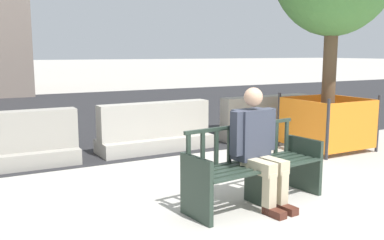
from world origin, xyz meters
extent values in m
plane|color=#B7B2A8|center=(0.00, 0.00, 0.00)|extent=(200.00, 200.00, 0.00)
cube|color=#28282B|center=(0.00, 8.70, 0.00)|extent=(120.00, 12.00, 0.01)
cube|color=#28382D|center=(-1.06, 0.15, 0.33)|extent=(0.11, 0.52, 0.66)
cube|color=#28382D|center=(0.57, 0.34, 0.33)|extent=(0.11, 0.52, 0.66)
cube|color=#28382D|center=(-0.24, 0.25, 0.22)|extent=(0.08, 0.33, 0.45)
cube|color=#28382D|center=(-0.22, 0.02, 0.45)|extent=(1.60, 0.26, 0.02)
cube|color=#28382D|center=(-0.23, 0.13, 0.45)|extent=(1.60, 0.26, 0.02)
cube|color=#28382D|center=(-0.24, 0.25, 0.45)|extent=(1.60, 0.26, 0.02)
cube|color=#28382D|center=(-0.26, 0.36, 0.45)|extent=(1.60, 0.26, 0.02)
cube|color=#28382D|center=(-0.27, 0.48, 0.45)|extent=(1.60, 0.26, 0.02)
cube|color=#28382D|center=(-0.27, 0.49, 0.86)|extent=(1.59, 0.22, 0.04)
cube|color=#28382D|center=(-1.02, 0.40, 0.65)|extent=(0.05, 0.03, 0.38)
cube|color=#28382D|center=(-0.83, 0.42, 0.65)|extent=(0.05, 0.03, 0.38)
cube|color=#28382D|center=(-0.64, 0.44, 0.65)|extent=(0.05, 0.03, 0.38)
cube|color=#28382D|center=(-0.46, 0.46, 0.65)|extent=(0.05, 0.03, 0.38)
cube|color=#28382D|center=(-0.27, 0.49, 0.65)|extent=(0.05, 0.03, 0.38)
cube|color=#28382D|center=(-0.09, 0.51, 0.65)|extent=(0.05, 0.03, 0.38)
cube|color=#28382D|center=(0.10, 0.53, 0.65)|extent=(0.05, 0.03, 0.38)
cube|color=#28382D|center=(0.29, 0.55, 0.65)|extent=(0.05, 0.03, 0.38)
cube|color=#28382D|center=(0.47, 0.57, 0.65)|extent=(0.05, 0.03, 0.38)
cube|color=#28382D|center=(-1.06, 0.13, 0.65)|extent=(0.10, 0.46, 0.03)
cube|color=#28382D|center=(0.57, 0.32, 0.65)|extent=(0.10, 0.46, 0.03)
cube|color=#383D4C|center=(-0.26, 0.31, 0.79)|extent=(0.43, 0.29, 0.56)
sphere|color=tan|center=(-0.26, 0.30, 1.21)|extent=(0.21, 0.21, 0.21)
cube|color=#C6B793|center=(-0.33, 0.09, 0.48)|extent=(0.19, 0.45, 0.14)
cube|color=#C6B793|center=(-0.15, 0.11, 0.48)|extent=(0.19, 0.45, 0.14)
cube|color=#C6B793|center=(-0.31, -0.08, 0.23)|extent=(0.12, 0.12, 0.45)
cube|color=#C6B793|center=(-0.13, -0.06, 0.23)|extent=(0.12, 0.12, 0.45)
cube|color=#4C2319|center=(-0.30, -0.16, 0.04)|extent=(0.14, 0.27, 0.08)
cube|color=#4C2319|center=(-0.12, -0.14, 0.04)|extent=(0.14, 0.27, 0.08)
cube|color=#383D4C|center=(-0.50, 0.26, 0.83)|extent=(0.10, 0.13, 0.48)
cube|color=#383D4C|center=(-0.02, 0.31, 0.83)|extent=(0.10, 0.13, 0.48)
cube|color=#ADA89E|center=(-0.16, 3.25, 0.12)|extent=(2.01, 0.72, 0.24)
cube|color=#ADA89E|center=(-0.16, 3.25, 0.54)|extent=(2.01, 0.34, 0.60)
cube|color=#9E998E|center=(-2.54, 3.21, 0.12)|extent=(2.01, 0.70, 0.24)
cube|color=#9E998E|center=(-2.54, 3.21, 0.54)|extent=(2.00, 0.32, 0.60)
cube|color=#9E998E|center=(2.24, 3.23, 0.12)|extent=(2.01, 0.71, 0.24)
cube|color=#9E998E|center=(2.24, 3.23, 0.54)|extent=(2.00, 0.33, 0.60)
cylinder|color=brown|center=(2.55, 1.91, 1.27)|extent=(0.23, 0.23, 2.54)
cylinder|color=#2D2D33|center=(1.97, 1.32, 0.49)|extent=(0.05, 0.05, 0.98)
cylinder|color=#2D2D33|center=(3.14, 1.32, 0.49)|extent=(0.05, 0.05, 0.98)
cylinder|color=#2D2D33|center=(1.97, 2.50, 0.49)|extent=(0.05, 0.05, 0.98)
cylinder|color=#2D2D33|center=(3.14, 2.50, 0.49)|extent=(0.05, 0.05, 0.98)
cube|color=orange|center=(2.55, 1.32, 0.49)|extent=(1.18, 0.03, 0.82)
cube|color=orange|center=(2.55, 2.50, 0.49)|extent=(1.18, 0.03, 0.82)
cube|color=orange|center=(1.97, 1.91, 0.49)|extent=(0.03, 1.18, 0.82)
cube|color=orange|center=(3.14, 1.91, 0.49)|extent=(0.03, 1.18, 0.82)
camera|label=1|loc=(-3.08, -3.49, 1.69)|focal=40.00mm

